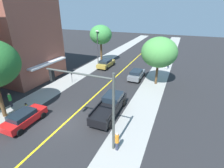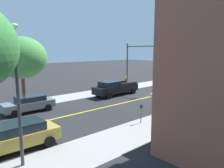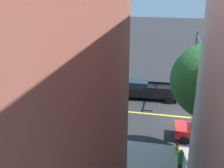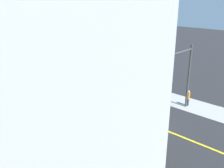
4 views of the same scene
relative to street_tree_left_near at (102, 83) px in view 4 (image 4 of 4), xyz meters
The scene contains 17 objects.
ground_plane 8.74m from the street_tree_left_near, 12.17° to the left, with size 140.00×140.00×0.00m, color #262628.
sidewalk_left 5.81m from the street_tree_left_near, 82.37° to the left, with size 3.40×126.00×0.01m, color #9E9E99.
sidewalk_right 14.11m from the street_tree_left_near, ahead, with size 3.40×126.00×0.01m, color #9E9E99.
road_centerline_stripe 8.74m from the street_tree_left_near, 12.17° to the left, with size 0.20×126.00×0.00m, color yellow.
street_tree_left_near is the anchor object (origin of this frame).
street_tree_right_corner 19.62m from the street_tree_left_near, 48.09° to the left, with size 4.94×4.94×6.85m.
fire_hydrant 5.63m from the street_tree_left_near, 58.13° to the left, with size 0.44×0.24×0.84m.
parking_meter 11.33m from the street_tree_left_near, 83.33° to the left, with size 0.12×0.18×1.42m.
traffic_light_mast 10.47m from the street_tree_left_near, ahead, with size 5.71×0.32×6.42m.
red_sedan_left_curb 5.81m from the street_tree_left_near, ahead, with size 1.95×4.24×1.41m.
gold_sedan_left_curb 19.65m from the street_tree_left_near, 81.05° to the left, with size 2.13×4.62×1.52m.
grey_sedan_right_curb 18.93m from the street_tree_left_near, 57.30° to the left, with size 1.99×4.43×1.45m.
black_pickup_truck 11.96m from the street_tree_left_near, 25.58° to the left, with size 2.35×6.25×1.82m.
pedestrian_green_shirt 5.14m from the street_tree_left_near, 122.77° to the left, with size 0.34×0.34×1.67m.
pedestrian_orange_shirt 13.35m from the street_tree_left_near, ahead, with size 0.32×0.32×1.67m.
pedestrian_white_shirt 27.07m from the street_tree_left_near, 58.41° to the left, with size 0.37×0.37×1.82m.
small_dog 26.41m from the street_tree_left_near, 57.84° to the left, with size 0.60×0.48×0.47m.
Camera 4 is at (-16.88, -12.14, 10.77)m, focal length 40.72 mm.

